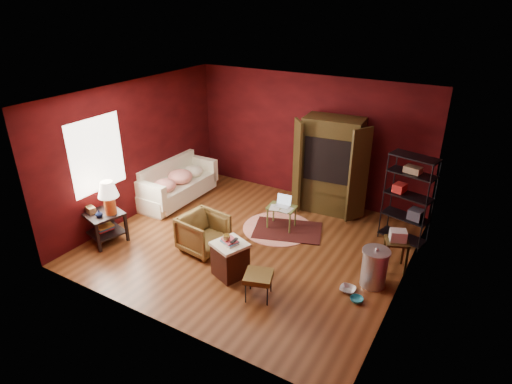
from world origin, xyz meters
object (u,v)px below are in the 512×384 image
hamper (230,259)px  laptop_desk (282,209)px  sofa (176,184)px  tv_armoire (331,164)px  side_table (106,206)px  armchair (203,231)px  wire_shelving (409,196)px

hamper → laptop_desk: hamper is taller
sofa → tv_armoire: bearing=-68.8°
sofa → laptop_desk: (2.68, 0.07, 0.04)m
hamper → tv_armoire: 3.21m
tv_armoire → hamper: bearing=-104.7°
sofa → side_table: size_ratio=1.58×
laptop_desk → tv_armoire: size_ratio=0.33×
armchair → side_table: 1.88m
side_table → wire_shelving: size_ratio=0.71×
side_table → hamper: side_table is taller
sofa → tv_armoire: (3.19, 1.28, 0.69)m
sofa → side_table: 2.08m
armchair → side_table: bearing=117.7°
armchair → hamper: size_ratio=1.09×
armchair → laptop_desk: bearing=-23.1°
tv_armoire → wire_shelving: bearing=-21.8°
sofa → hamper: 3.23m
armchair → tv_armoire: size_ratio=0.37×
armchair → hamper: armchair is taller
tv_armoire → wire_shelving: tv_armoire is taller
side_table → wire_shelving: 5.59m
armchair → side_table: size_ratio=0.62×
side_table → sofa: bearing=92.7°
wire_shelving → side_table: bearing=-136.2°
hamper → sofa: bearing=146.1°
sofa → laptop_desk: sofa is taller
sofa → wire_shelving: (4.92, 0.77, 0.57)m
side_table → wire_shelving: wire_shelving is taller
side_table → wire_shelving: bearing=30.2°
laptop_desk → wire_shelving: (2.24, 0.71, 0.53)m
armchair → sofa: bearing=59.8°
sofa → hamper: size_ratio=2.76×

